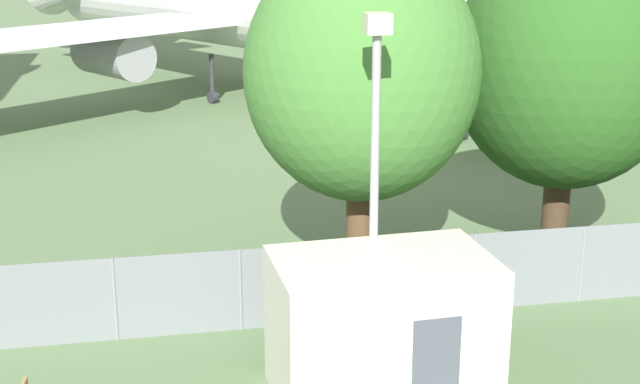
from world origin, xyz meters
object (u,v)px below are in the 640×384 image
(tree_behind_benches, at_px, (362,74))
(portable_cabin, at_px, (382,328))
(tree_left_of_cabin, at_px, (567,64))
(airplane, at_px, (271,6))

(tree_behind_benches, bearing_deg, portable_cabin, -98.64)
(tree_left_of_cabin, xyz_separation_m, tree_behind_benches, (-5.26, -1.03, 0.09))
(portable_cabin, relative_size, tree_left_of_cabin, 0.49)
(portable_cabin, height_order, tree_behind_benches, tree_behind_benches)
(airplane, distance_m, tree_left_of_cabin, 23.41)
(tree_left_of_cabin, distance_m, tree_behind_benches, 5.36)
(airplane, relative_size, tree_behind_benches, 5.06)
(airplane, bearing_deg, tree_behind_benches, -35.14)
(portable_cabin, distance_m, tree_behind_benches, 6.00)
(portable_cabin, xyz_separation_m, tree_behind_benches, (0.70, 4.61, 3.77))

